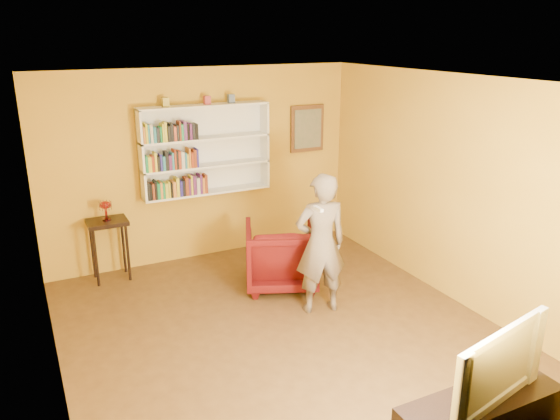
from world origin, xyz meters
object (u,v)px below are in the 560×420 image
(armchair, at_px, (281,255))
(person, at_px, (321,244))
(ruby_lustre, at_px, (105,207))
(television, at_px, (487,361))
(bookshelf, at_px, (204,149))
(console_table, at_px, (108,231))

(armchair, distance_m, person, 0.90)
(ruby_lustre, xyz_separation_m, person, (2.05, -1.96, -0.17))
(armchair, relative_size, television, 0.82)
(ruby_lustre, distance_m, television, 4.92)
(person, bearing_deg, bookshelf, -62.87)
(bookshelf, relative_size, television, 1.62)
(bookshelf, xyz_separation_m, television, (0.57, -4.66, -0.78))
(armchair, height_order, television, television)
(bookshelf, xyz_separation_m, armchair, (0.52, -1.34, -1.18))
(console_table, distance_m, television, 4.92)
(console_table, height_order, person, person)
(armchair, bearing_deg, person, 121.21)
(ruby_lustre, height_order, armchair, ruby_lustre)
(console_table, distance_m, armchair, 2.28)
(television, bearing_deg, person, 76.39)
(ruby_lustre, distance_m, armchair, 2.34)
(ruby_lustre, xyz_separation_m, armchair, (1.93, -1.18, -0.59))
(console_table, bearing_deg, armchair, -31.40)
(bookshelf, bearing_deg, armchair, -68.78)
(bookshelf, relative_size, ruby_lustre, 7.07)
(console_table, relative_size, armchair, 0.90)
(person, bearing_deg, console_table, -33.34)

